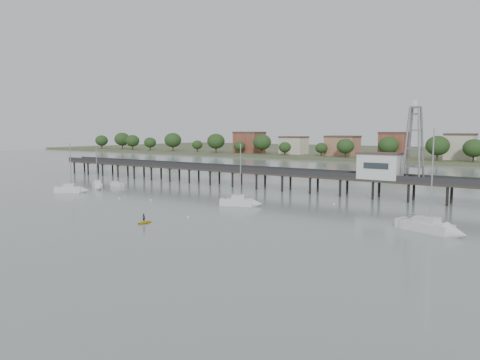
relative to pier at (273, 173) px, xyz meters
The scene contains 13 objects.
ground_plane 60.12m from the pier, 90.00° to the right, with size 500.00×500.00×0.00m, color slate.
pier is the anchor object (origin of this frame).
pier_building 25.16m from the pier, ahead, with size 8.40×5.40×5.30m.
lattice_tower 32.34m from the pier, ahead, with size 3.20×3.20×15.50m.
sailboat_d 50.21m from the pier, 32.83° to the right, with size 9.52×5.55×15.03m.
sailboat_b 41.41m from the pier, 145.94° to the right, with size 5.98×4.40×9.98m.
sailboat_c 24.90m from the pier, 71.34° to the right, with size 7.37×4.73×11.89m.
sailboat_a 45.08m from the pier, 138.09° to the right, with size 6.74×5.58×11.44m.
white_tender 38.65m from the pier, 153.60° to the right, with size 3.67×1.60×1.41m.
yellow_dinghy 45.71m from the pier, 83.79° to the right, with size 1.73×0.50×2.43m, color yellow.
dinghy_occupant 45.71m from the pier, 83.79° to the right, with size 0.46×1.27×0.30m, color black.
mooring_buoys 29.09m from the pier, 102.60° to the right, with size 52.39×26.01×0.39m.
far_shore 179.60m from the pier, 89.89° to the left, with size 500.00×170.00×10.40m.
Camera 1 is at (56.02, -32.89, 13.90)m, focal length 35.00 mm.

